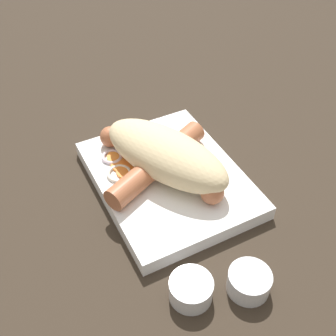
{
  "coord_description": "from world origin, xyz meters",
  "views": [
    {
      "loc": [
        -0.36,
        0.18,
        0.42
      ],
      "look_at": [
        0.0,
        0.0,
        0.03
      ],
      "focal_mm": 45.0,
      "sensor_mm": 36.0,
      "label": 1
    }
  ],
  "objects_px": {
    "bread_roll": "(163,155)",
    "condiment_cup_near": "(191,290)",
    "food_tray": "(168,179)",
    "condiment_cup_far": "(249,282)",
    "sausage": "(158,163)"
  },
  "relations": [
    {
      "from": "sausage",
      "to": "condiment_cup_far",
      "type": "xyz_separation_m",
      "value": [
        -0.19,
        -0.01,
        -0.02
      ]
    },
    {
      "from": "bread_roll",
      "to": "condiment_cup_far",
      "type": "bearing_deg",
      "value": -177.32
    },
    {
      "from": "bread_roll",
      "to": "sausage",
      "type": "bearing_deg",
      "value": 60.19
    },
    {
      "from": "food_tray",
      "to": "bread_roll",
      "type": "distance_m",
      "value": 0.04
    },
    {
      "from": "food_tray",
      "to": "condiment_cup_near",
      "type": "height_order",
      "value": "condiment_cup_near"
    },
    {
      "from": "food_tray",
      "to": "bread_roll",
      "type": "relative_size",
      "value": 1.13
    },
    {
      "from": "bread_roll",
      "to": "condiment_cup_far",
      "type": "height_order",
      "value": "bread_roll"
    },
    {
      "from": "bread_roll",
      "to": "condiment_cup_near",
      "type": "distance_m",
      "value": 0.18
    },
    {
      "from": "condiment_cup_near",
      "to": "food_tray",
      "type": "bearing_deg",
      "value": -18.98
    },
    {
      "from": "condiment_cup_far",
      "to": "bread_roll",
      "type": "bearing_deg",
      "value": 2.68
    },
    {
      "from": "sausage",
      "to": "condiment_cup_far",
      "type": "distance_m",
      "value": 0.19
    },
    {
      "from": "bread_roll",
      "to": "sausage",
      "type": "height_order",
      "value": "bread_roll"
    },
    {
      "from": "condiment_cup_near",
      "to": "condiment_cup_far",
      "type": "bearing_deg",
      "value": -108.98
    },
    {
      "from": "bread_roll",
      "to": "food_tray",
      "type": "bearing_deg",
      "value": -152.64
    },
    {
      "from": "condiment_cup_near",
      "to": "condiment_cup_far",
      "type": "relative_size",
      "value": 1.0
    }
  ]
}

